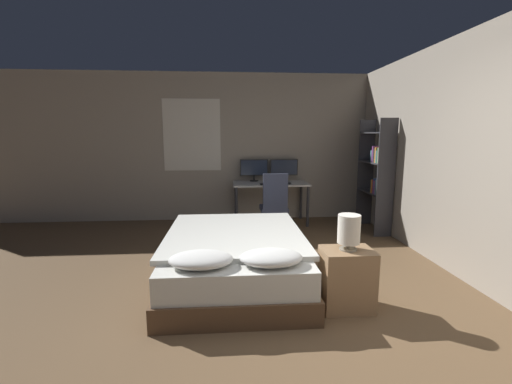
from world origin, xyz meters
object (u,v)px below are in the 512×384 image
object	(u,v)px
bedside_lamp	(349,230)
keyboard	(272,184)
desk	(271,188)
bed	(235,258)
computer_mouse	(289,183)
monitor_left	(254,169)
monitor_right	(284,168)
bookshelf	(378,170)
nightstand	(347,279)
office_chair	(274,212)

from	to	relation	value
bedside_lamp	keyboard	bearing A→B (deg)	96.61
desk	keyboard	xyz separation A→B (m)	(0.00, -0.24, 0.10)
bedside_lamp	bed	bearing A→B (deg)	146.17
desk	computer_mouse	world-z (taller)	computer_mouse
bed	monitor_left	bearing A→B (deg)	81.53
desk	keyboard	world-z (taller)	keyboard
monitor_right	bookshelf	world-z (taller)	bookshelf
bed	bookshelf	size ratio (longest dim) A/B	1.11
bedside_lamp	computer_mouse	size ratio (longest dim) A/B	4.63
nightstand	monitor_right	world-z (taller)	monitor_right
keyboard	office_chair	bearing A→B (deg)	-93.48
bed	bedside_lamp	size ratio (longest dim) A/B	6.30
bedside_lamp	monitor_right	distance (m)	3.37
bed	bookshelf	world-z (taller)	bookshelf
keyboard	bookshelf	xyz separation A→B (m)	(1.67, -0.42, 0.27)
bookshelf	monitor_right	bearing A→B (deg)	147.15
monitor_left	monitor_right	xyz separation A→B (m)	(0.56, 0.00, 0.00)
computer_mouse	bed	bearing A→B (deg)	-113.89
monitor_right	bedside_lamp	bearing A→B (deg)	-89.05
nightstand	monitor_right	xyz separation A→B (m)	(-0.06, 3.37, 0.69)
desk	office_chair	size ratio (longest dim) A/B	1.33
monitor_left	nightstand	bearing A→B (deg)	-79.67
monitor_left	office_chair	world-z (taller)	monitor_left
bedside_lamp	keyboard	distance (m)	2.91
monitor_right	office_chair	bearing A→B (deg)	-107.26
monitor_right	keyboard	size ratio (longest dim) A/B	1.22
nightstand	keyboard	bearing A→B (deg)	96.61
bed	nightstand	xyz separation A→B (m)	(1.01, -0.68, 0.02)
bedside_lamp	office_chair	world-z (taller)	office_chair
monitor_left	computer_mouse	distance (m)	0.78
bookshelf	office_chair	bearing A→B (deg)	-176.61
desk	keyboard	bearing A→B (deg)	-90.00
bed	office_chair	xyz separation A→B (m)	(0.65, 1.69, 0.12)
desk	monitor_right	world-z (taller)	monitor_right
desk	computer_mouse	bearing A→B (deg)	-38.38
monitor_right	desk	bearing A→B (deg)	-139.25
bedside_lamp	monitor_left	world-z (taller)	monitor_left
office_chair	computer_mouse	bearing A→B (deg)	57.65
nightstand	monitor_left	xyz separation A→B (m)	(-0.61, 3.37, 0.69)
monitor_right	computer_mouse	distance (m)	0.52
bed	office_chair	distance (m)	1.81
desk	keyboard	size ratio (longest dim) A/B	3.20
desk	bookshelf	size ratio (longest dim) A/B	0.73
bedside_lamp	keyboard	xyz separation A→B (m)	(-0.33, 2.89, -0.00)
nightstand	monitor_right	bearing A→B (deg)	90.95
monitor_left	monitor_right	distance (m)	0.56
nightstand	desk	size ratio (longest dim) A/B	0.42
nightstand	monitor_right	distance (m)	3.44
keyboard	computer_mouse	world-z (taller)	computer_mouse
monitor_right	office_chair	distance (m)	1.20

